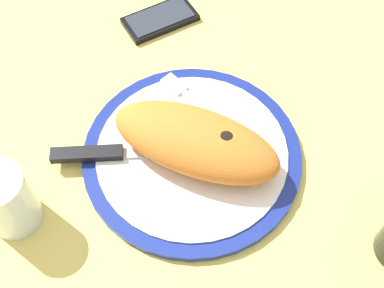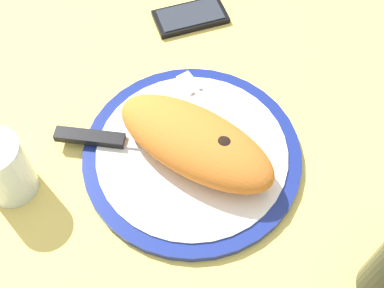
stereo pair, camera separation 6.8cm
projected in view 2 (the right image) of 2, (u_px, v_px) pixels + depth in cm
name	position (u px, v px, depth cm)	size (l,w,h in cm)	color
ground_plane	(192.00, 162.00, 72.71)	(150.00, 150.00, 3.00)	#EACC60
plate	(192.00, 155.00, 70.82)	(30.68, 30.68, 1.51)	navy
calzone	(197.00, 140.00, 67.32)	(25.06, 14.93, 6.40)	orange
fork	(207.00, 104.00, 74.25)	(16.97, 4.85, 0.40)	silver
knife	(112.00, 140.00, 70.58)	(19.75, 15.94, 1.20)	silver
smartphone	(190.00, 17.00, 85.50)	(10.86, 13.59, 1.16)	black
water_glass	(5.00, 171.00, 65.44)	(6.86, 6.86, 9.75)	silver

